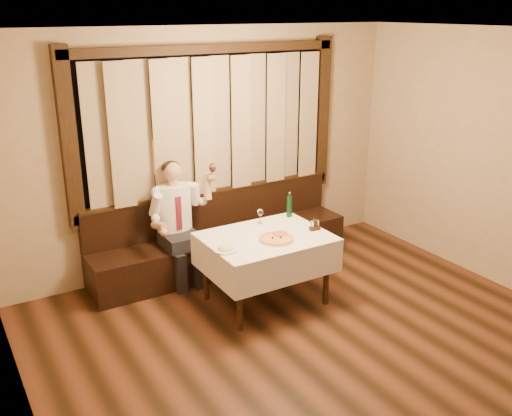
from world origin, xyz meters
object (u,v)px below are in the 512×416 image
pizza (276,239)px  cruet_caddy (315,226)px  seated_man (178,214)px  banquette (221,242)px  pasta_red (280,233)px  pasta_cream (226,247)px  green_bottle (289,206)px  dining_table (266,245)px

pizza → cruet_caddy: (0.50, 0.04, 0.03)m
seated_man → pizza: bearing=-61.1°
banquette → pasta_red: size_ratio=12.16×
pasta_cream → green_bottle: (1.06, 0.47, 0.09)m
pasta_red → green_bottle: green_bottle is taller
cruet_caddy → seated_man: seated_man is taller
green_bottle → cruet_caddy: 0.49m
dining_table → pizza: bearing=-81.1°
pasta_red → seated_man: (-0.71, 1.01, 0.02)m
pasta_red → seated_man: bearing=124.8°
dining_table → pasta_red: bearing=-32.2°
seated_man → pasta_red: bearing=-55.2°
banquette → pizza: (0.03, -1.18, 0.46)m
pasta_red → pasta_cream: bearing=-177.0°
banquette → pasta_cream: banquette is taller
pasta_cream → cruet_caddy: (1.06, -0.01, 0.01)m
pizza → seated_man: 1.25m
dining_table → cruet_caddy: (0.53, -0.12, 0.15)m
banquette → pasta_cream: (-0.53, -1.14, 0.48)m
seated_man → banquette: bearing=8.8°
banquette → seated_man: (-0.58, -0.09, 0.50)m
green_bottle → cruet_caddy: size_ratio=2.32×
green_bottle → cruet_caddy: bearing=-90.0°
cruet_caddy → banquette: bearing=119.3°
dining_table → pasta_red: size_ratio=4.83×
seated_man → dining_table: bearing=-58.2°
banquette → cruet_caddy: (0.53, -1.15, 0.49)m
pasta_cream → seated_man: bearing=92.6°
green_bottle → seated_man: (-1.11, 0.58, -0.06)m
pizza → pasta_cream: (-0.56, 0.05, 0.02)m
banquette → cruet_caddy: bearing=-65.2°
dining_table → pasta_cream: bearing=-167.8°
dining_table → pasta_cream: size_ratio=5.10×
green_bottle → seated_man: 1.25m
pasta_red → banquette: bearing=96.5°
cruet_caddy → pasta_red: bearing=178.3°
pizza → pasta_cream: size_ratio=1.49×
dining_table → green_bottle: green_bottle is taller
green_bottle → seated_man: bearing=152.5°
green_bottle → pizza: bearing=-134.2°
pizza → cruet_caddy: 0.51m
banquette → pizza: bearing=-88.8°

